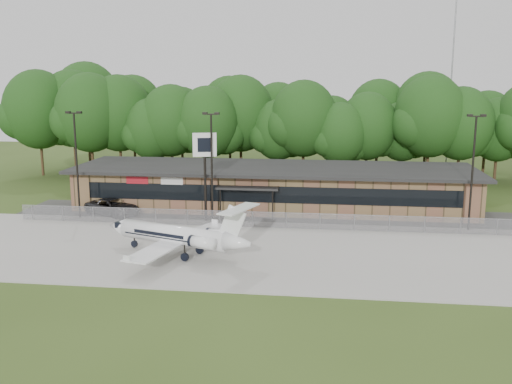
# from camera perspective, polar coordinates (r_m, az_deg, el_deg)

# --- Properties ---
(ground) EXTENTS (160.00, 160.00, 0.00)m
(ground) POSITION_cam_1_polar(r_m,az_deg,el_deg) (37.07, -1.90, -9.56)
(ground) COLOR #354A1A
(ground) RESTS_ON ground
(apron) EXTENTS (64.00, 18.00, 0.08)m
(apron) POSITION_cam_1_polar(r_m,az_deg,el_deg) (44.55, -0.24, -5.89)
(apron) COLOR #9E9B93
(apron) RESTS_ON ground
(parking_lot) EXTENTS (50.00, 9.00, 0.06)m
(parking_lot) POSITION_cam_1_polar(r_m,az_deg,el_deg) (55.56, 1.33, -2.44)
(parking_lot) COLOR #383835
(parking_lot) RESTS_ON ground
(terminal) EXTENTS (41.00, 11.65, 4.30)m
(terminal) POSITION_cam_1_polar(r_m,az_deg,el_deg) (59.43, 1.78, 0.58)
(terminal) COLOR brown
(terminal) RESTS_ON ground
(fence) EXTENTS (46.00, 0.04, 1.52)m
(fence) POSITION_cam_1_polar(r_m,az_deg,el_deg) (51.04, 0.80, -2.81)
(fence) COLOR gray
(fence) RESTS_ON ground
(treeline) EXTENTS (72.00, 12.00, 15.00)m
(treeline) POSITION_cam_1_polar(r_m,az_deg,el_deg) (76.61, 3.14, 6.98)
(treeline) COLOR #193611
(treeline) RESTS_ON ground
(radio_mast) EXTENTS (0.20, 0.20, 25.00)m
(radio_mast) POSITION_cam_1_polar(r_m,az_deg,el_deg) (83.81, 18.92, 10.19)
(radio_mast) COLOR gray
(radio_mast) RESTS_ON ground
(light_pole_left) EXTENTS (1.55, 0.30, 10.23)m
(light_pole_left) POSITION_cam_1_polar(r_m,az_deg,el_deg) (56.39, -17.52, 3.40)
(light_pole_left) COLOR black
(light_pole_left) RESTS_ON ground
(light_pole_mid) EXTENTS (1.55, 0.30, 10.23)m
(light_pole_mid) POSITION_cam_1_polar(r_m,az_deg,el_deg) (52.29, -4.46, 3.31)
(light_pole_mid) COLOR black
(light_pole_mid) RESTS_ON ground
(light_pole_right) EXTENTS (1.55, 0.30, 10.23)m
(light_pole_right) POSITION_cam_1_polar(r_m,az_deg,el_deg) (52.67, 20.88, 2.66)
(light_pole_right) COLOR black
(light_pole_right) RESTS_ON ground
(business_jet) EXTENTS (12.80, 11.46, 4.37)m
(business_jet) POSITION_cam_1_polar(r_m,az_deg,el_deg) (43.27, -7.70, -4.42)
(business_jet) COLOR white
(business_jet) RESTS_ON ground
(suv) EXTENTS (6.42, 5.01, 1.62)m
(suv) POSITION_cam_1_polar(r_m,az_deg,el_deg) (57.77, -14.15, -1.45)
(suv) COLOR #323234
(suv) RESTS_ON ground
(pole_sign) EXTENTS (2.17, 0.80, 8.33)m
(pole_sign) POSITION_cam_1_polar(r_m,az_deg,el_deg) (52.67, -5.15, 3.79)
(pole_sign) COLOR black
(pole_sign) RESTS_ON ground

